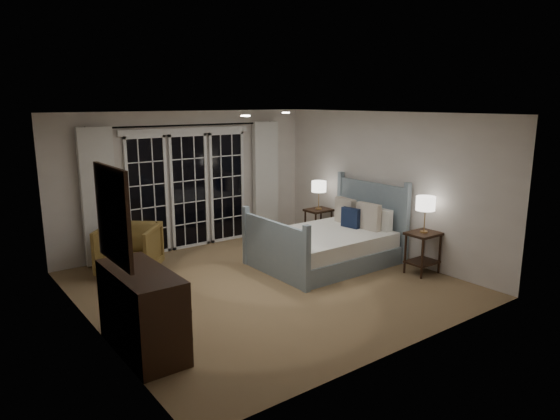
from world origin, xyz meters
TOP-DOWN VIEW (x-y plane):
  - floor at (0.00, 0.00)m, footprint 5.00×5.00m
  - ceiling at (0.00, 0.00)m, footprint 5.00×5.00m
  - wall_left at (-2.50, 0.00)m, footprint 0.02×5.00m
  - wall_right at (2.50, 0.00)m, footprint 0.02×5.00m
  - wall_back at (0.00, 2.50)m, footprint 5.00×0.02m
  - wall_front at (0.00, -2.50)m, footprint 5.00×0.02m
  - french_doors at (0.00, 2.46)m, footprint 2.50×0.04m
  - curtain_rod at (0.00, 2.40)m, footprint 3.50×0.03m
  - curtain_left at (-1.65, 2.38)m, footprint 0.55×0.10m
  - curtain_right at (1.65, 2.38)m, footprint 0.55×0.10m
  - downlight_a at (0.80, 0.60)m, footprint 0.12×0.12m
  - downlight_b at (-0.60, -0.40)m, footprint 0.12×0.12m
  - bed at (1.42, 0.22)m, footprint 2.19×1.57m
  - nightstand_left at (2.26, -1.04)m, footprint 0.51×0.41m
  - nightstand_right at (2.19, 1.37)m, footprint 0.48×0.39m
  - lamp_left at (2.26, -1.04)m, footprint 0.30×0.30m
  - lamp_right at (2.19, 1.37)m, footprint 0.28×0.28m
  - armchair at (-1.46, 1.67)m, footprint 1.21×1.21m
  - dresser at (-2.23, -0.82)m, footprint 0.55×1.30m
  - mirror at (-2.47, -0.82)m, footprint 0.05×0.85m

SIDE VIEW (x-z plane):
  - floor at x=0.00m, z-range 0.00..0.00m
  - bed at x=1.42m, z-range -0.31..0.96m
  - armchair at x=-1.46m, z-range 0.00..0.79m
  - nightstand_right at x=2.19m, z-range 0.10..0.72m
  - nightstand_left at x=2.26m, z-range 0.11..0.77m
  - dresser at x=-2.23m, z-range 0.00..0.92m
  - lamp_right at x=2.19m, z-range 0.79..1.34m
  - french_doors at x=0.00m, z-range -0.01..2.19m
  - lamp_left at x=2.26m, z-range 0.84..1.41m
  - curtain_left at x=-1.65m, z-range 0.02..2.27m
  - curtain_right at x=1.65m, z-range 0.02..2.27m
  - wall_left at x=-2.50m, z-range 0.00..2.50m
  - wall_right at x=2.50m, z-range 0.00..2.50m
  - wall_back at x=0.00m, z-range 0.00..2.50m
  - wall_front at x=0.00m, z-range 0.00..2.50m
  - mirror at x=-2.47m, z-range 1.05..2.05m
  - curtain_rod at x=0.00m, z-range 2.23..2.27m
  - downlight_a at x=0.80m, z-range 2.48..2.50m
  - downlight_b at x=-0.60m, z-range 2.48..2.50m
  - ceiling at x=0.00m, z-range 2.50..2.50m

